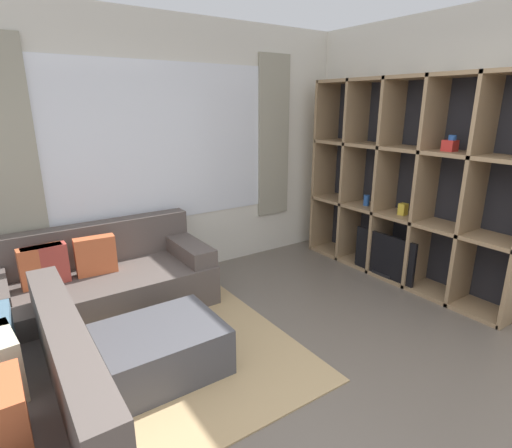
{
  "coord_description": "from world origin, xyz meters",
  "views": [
    {
      "loc": [
        -1.57,
        -1.19,
        1.84
      ],
      "look_at": [
        0.29,
        1.53,
        0.85
      ],
      "focal_mm": 28.0,
      "sensor_mm": 36.0,
      "label": 1
    }
  ],
  "objects": [
    {
      "name": "ground_plane",
      "position": [
        0.0,
        0.0,
        0.0
      ],
      "size": [
        16.0,
        16.0,
        0.0
      ],
      "primitive_type": "plane",
      "color": "#665B51"
    },
    {
      "name": "wall_back",
      "position": [
        0.0,
        2.81,
        1.36
      ],
      "size": [
        5.63,
        0.11,
        2.7
      ],
      "color": "silver",
      "rests_on": "ground_plane"
    },
    {
      "name": "wall_right",
      "position": [
        2.25,
        1.39,
        1.35
      ],
      "size": [
        0.07,
        3.98,
        2.7
      ],
      "primitive_type": "cube",
      "color": "silver",
      "rests_on": "ground_plane"
    },
    {
      "name": "area_rug",
      "position": [
        -1.09,
        1.36,
        0.01
      ],
      "size": [
        2.73,
        1.98,
        0.01
      ],
      "primitive_type": "cube",
      "color": "tan",
      "rests_on": "ground_plane"
    },
    {
      "name": "shelving_unit",
      "position": [
        2.05,
        1.31,
        1.03
      ],
      "size": [
        0.4,
        2.42,
        2.11
      ],
      "color": "#232328",
      "rests_on": "ground_plane"
    },
    {
      "name": "couch_main",
      "position": [
        -0.87,
        2.34,
        0.29
      ],
      "size": [
        1.9,
        0.88,
        0.77
      ],
      "color": "#564C47",
      "rests_on": "ground_plane"
    },
    {
      "name": "couch_side",
      "position": [
        -1.66,
        0.87,
        0.29
      ],
      "size": [
        0.88,
        1.7,
        0.77
      ],
      "rotation": [
        0.0,
        0.0,
        -1.57
      ],
      "color": "#564C47",
      "rests_on": "ground_plane"
    },
    {
      "name": "ottoman",
      "position": [
        -0.75,
        1.21,
        0.18
      ],
      "size": [
        0.83,
        0.67,
        0.35
      ],
      "color": "#47474C",
      "rests_on": "ground_plane"
    }
  ]
}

